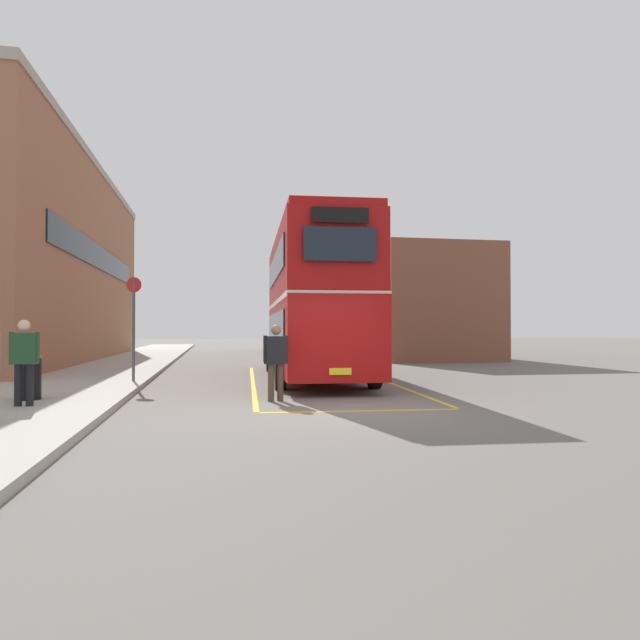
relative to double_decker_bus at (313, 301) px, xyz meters
The scene contains 11 objects.
ground_plane 7.43m from the double_decker_bus, 94.86° to the left, with size 135.60×135.60×0.00m, color #66605B.
sidewalk_left 12.00m from the double_decker_bus, 127.14° to the left, with size 4.00×57.60×0.14m, color #A39E93.
brick_building_left 16.10m from the double_decker_bus, 136.70° to the left, with size 5.94×24.06×9.58m.
depot_building_right 17.01m from the double_decker_bus, 62.29° to the left, with size 6.07×15.88×5.90m.
double_decker_bus is the anchor object (origin of this frame).
single_deck_bus 21.50m from the double_decker_bus, 82.93° to the left, with size 2.83×9.83×3.02m.
pedestrian_boarding 6.10m from the double_decker_bus, 108.01° to the right, with size 0.56×0.32×1.71m.
pedestrian_waiting_near 9.54m from the double_decker_bus, 135.81° to the right, with size 0.56×0.25×1.65m.
litter_bin 9.11m from the double_decker_bus, 141.89° to the right, with size 0.54×0.54×0.90m.
bus_stop_sign 5.66m from the double_decker_bus, 165.47° to the right, with size 0.43×0.16×2.96m.
bay_marking_yellow 3.19m from the double_decker_bus, 91.42° to the right, with size 4.88×13.02×0.01m.
Camera 1 is at (-2.58, -10.94, 1.62)m, focal length 32.11 mm.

